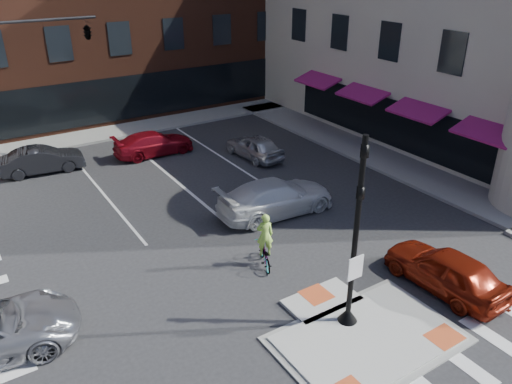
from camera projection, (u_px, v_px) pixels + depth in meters
ground at (356, 331)px, 15.03m from camera, size 120.00×120.00×0.00m
refuge_island at (362, 334)px, 14.81m from camera, size 5.40×4.65×0.13m
sidewalk_e at (376, 155)px, 27.84m from camera, size 3.00×24.00×0.15m
sidewalk_n at (160, 123)px, 33.13m from camera, size 26.00×3.00×0.15m
signal_pole at (353, 259)px, 14.31m from camera, size 0.60×0.60×5.98m
mast_arm_signal at (58, 45)px, 24.29m from camera, size 6.10×2.24×8.00m
red_sedan at (446, 270)px, 16.64m from camera, size 1.84×4.32×1.46m
white_pickup at (276, 197)px, 21.50m from camera, size 5.36×2.37×1.53m
bg_car_dark at (42, 160)px, 25.59m from camera, size 4.20×1.87×1.34m
bg_car_silver at (254, 146)px, 27.42m from camera, size 1.89×3.98×1.31m
bg_car_red at (154, 143)px, 27.89m from camera, size 4.49×1.87×1.30m
cyclist at (265, 248)px, 17.89m from camera, size 1.14×1.72×2.09m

